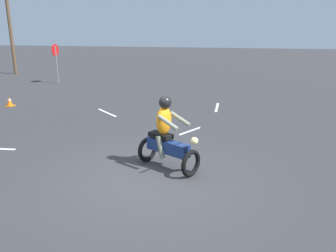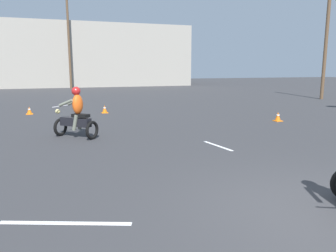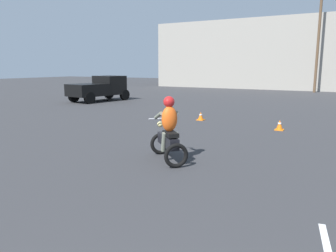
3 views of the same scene
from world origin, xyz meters
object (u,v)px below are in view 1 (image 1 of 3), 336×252
at_px(traffic_cone_mid_center, 10,102).
at_px(motorcycle_rider_foreground, 167,138).
at_px(stop_sign, 56,56).
at_px(utility_pole_near, 9,20).

bearing_deg(traffic_cone_mid_center, motorcycle_rider_foreground, -119.47).
bearing_deg(motorcycle_rider_foreground, stop_sign, -111.03).
relative_size(stop_sign, traffic_cone_mid_center, 5.93).
height_order(stop_sign, traffic_cone_mid_center, stop_sign).
bearing_deg(motorcycle_rider_foreground, utility_pole_near, -105.50).
height_order(motorcycle_rider_foreground, utility_pole_near, utility_pole_near).
xyz_separation_m(motorcycle_rider_foreground, utility_pole_near, (13.85, 15.30, 3.05)).
height_order(motorcycle_rider_foreground, stop_sign, stop_sign).
distance_m(stop_sign, utility_pole_near, 6.79).
relative_size(motorcycle_rider_foreground, stop_sign, 0.72).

